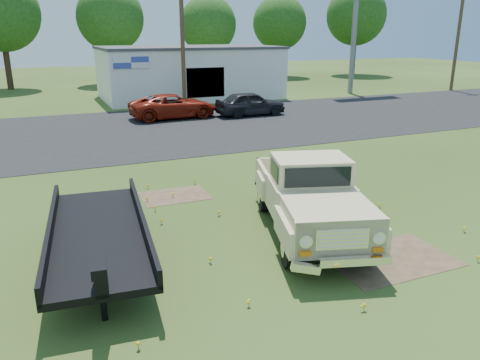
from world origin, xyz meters
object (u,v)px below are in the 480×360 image
flatbed_trailer (98,228)px  dark_sedan (250,104)px  red_pickup (173,106)px  vintage_pickup_truck (309,196)px

flatbed_trailer → dark_sedan: size_ratio=1.41×
flatbed_trailer → red_pickup: size_ratio=1.18×
vintage_pickup_truck → flatbed_trailer: bearing=-168.0°
vintage_pickup_truck → dark_sedan: bearing=87.1°
vintage_pickup_truck → flatbed_trailer: vintage_pickup_truck is taller
red_pickup → dark_sedan: dark_sedan is taller
red_pickup → dark_sedan: 4.99m
vintage_pickup_truck → red_pickup: size_ratio=1.09×
vintage_pickup_truck → red_pickup: bearing=102.4°
flatbed_trailer → dark_sedan: bearing=61.5°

